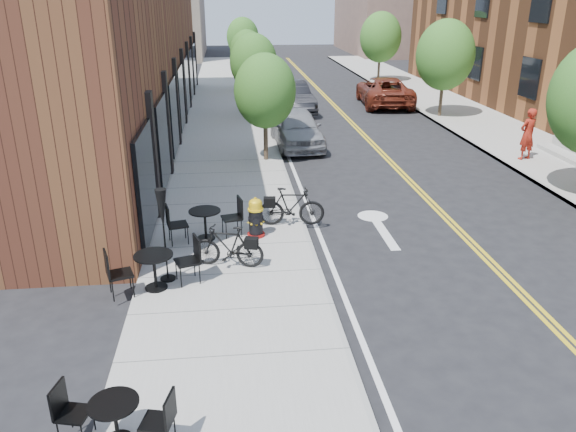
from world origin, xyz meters
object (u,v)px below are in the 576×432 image
bicycle_left (228,246)px  parked_car_b (291,97)px  bicycle_right (292,206)px  parked_car_far (384,91)px  bistro_set_a (115,416)px  bistro_set_b (154,266)px  parked_car_a (296,128)px  parked_car_c (265,70)px  bistro_set_c (205,220)px  pedestrian (528,134)px  fire_hydrant (256,218)px  patio_umbrella (163,216)px

bicycle_left → parked_car_b: (3.43, 18.02, 0.18)m
bicycle_right → parked_car_far: size_ratio=0.31×
bistro_set_a → bistro_set_b: (0.04, 4.31, 0.07)m
bicycle_right → parked_car_a: size_ratio=0.39×
bistro_set_a → parked_car_b: size_ratio=0.34×
bicycle_right → parked_car_b: bearing=-1.2°
parked_car_b → parked_car_c: size_ratio=0.85×
bicycle_right → parked_car_far: (7.13, 17.11, 0.14)m
bistro_set_c → parked_car_c: parked_car_c is taller
parked_car_c → pedestrian: size_ratio=2.97×
bicycle_left → bicycle_right: bearing=157.7°
bicycle_left → parked_car_a: parked_car_a is taller
parked_car_a → parked_car_far: 10.39m
fire_hydrant → parked_car_a: size_ratio=0.23×
patio_umbrella → pedestrian: (12.23, 8.12, -0.52)m
bistro_set_c → pedestrian: pedestrian is taller
bicycle_right → parked_car_a: bearing=-2.6°
bicycle_left → parked_car_a: (2.85, 10.84, 0.15)m
fire_hydrant → bicycle_right: size_ratio=0.59×
bicycle_left → bistro_set_a: bicycle_left is taller
parked_car_b → bistro_set_b: bearing=-112.3°
patio_umbrella → parked_car_b: size_ratio=0.43×
fire_hydrant → parked_car_b: parked_car_b is taller
parked_car_b → parked_car_c: 11.15m
bistro_set_b → parked_car_a: (4.36, 11.70, 0.14)m
patio_umbrella → parked_car_b: (4.73, 18.52, -0.80)m
patio_umbrella → parked_car_b: patio_umbrella is taller
bicycle_right → parked_car_b: 15.88m
bicycle_right → parked_car_c: bearing=2.7°
bistro_set_a → bistro_set_c: bistro_set_c is taller
bistro_set_a → parked_car_b: 23.72m
bistro_set_c → pedestrian: bearing=14.3°
bicycle_right → patio_umbrella: size_ratio=0.85×
parked_car_a → bistro_set_a: bearing=-108.3°
parked_car_far → fire_hydrant: bearing=70.4°
bistro_set_c → pedestrian: size_ratio=0.99×
bicycle_right → parked_car_far: bearing=-17.4°
patio_umbrella → parked_car_c: patio_umbrella is taller
bistro_set_c → parked_car_b: size_ratio=0.39×
bistro_set_a → pedestrian: pedestrian is taller
parked_car_a → pedestrian: (8.08, -3.21, 0.30)m
bistro_set_a → bistro_set_b: bearing=103.1°
pedestrian → bicycle_right: bearing=10.6°
fire_hydrant → bistro_set_c: bearing=179.3°
patio_umbrella → parked_car_c: (4.15, 29.65, -0.77)m
fire_hydrant → parked_car_c: (2.15, 27.53, 0.20)m
bicycle_right → parked_car_a: (1.18, 8.60, 0.12)m
parked_car_c → bicycle_right: bearing=-92.6°
patio_umbrella → bicycle_right: bearing=42.6°
bicycle_left → patio_umbrella: bearing=-54.8°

